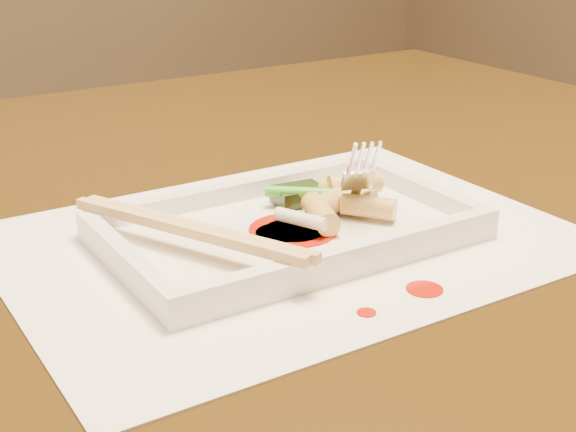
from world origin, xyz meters
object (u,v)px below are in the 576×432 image
placemat (288,240)px  fork (354,111)px  chopstick_a (184,230)px  table (115,332)px  plate_base (288,234)px

placemat → fork: size_ratio=2.86×
chopstick_a → fork: 0.16m
table → fork: fork is taller
fork → plate_base: bearing=-165.6°
chopstick_a → fork: (0.15, 0.02, 0.06)m
plate_base → chopstick_a: size_ratio=1.35×
plate_base → chopstick_a: (-0.08, 0.00, 0.02)m
placemat → plate_base: plate_base is taller
chopstick_a → plate_base: bearing=-0.0°
table → placemat: 0.18m
table → fork: size_ratio=10.00×
placemat → fork: 0.11m
table → fork: 0.27m
chopstick_a → placemat: bearing=-0.0°
placemat → fork: bearing=14.4°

